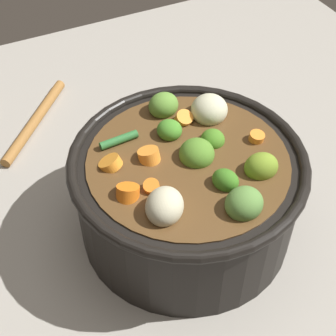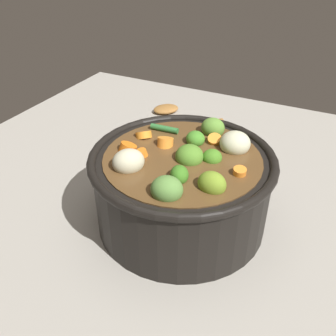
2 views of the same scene
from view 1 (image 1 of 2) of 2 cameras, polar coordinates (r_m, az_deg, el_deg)
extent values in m
plane|color=#9E998E|center=(0.69, 1.96, -6.38)|extent=(1.10, 1.10, 0.00)
cylinder|color=black|center=(0.64, 2.09, -3.04)|extent=(0.27, 0.27, 0.12)
torus|color=black|center=(0.60, 2.24, 0.81)|extent=(0.29, 0.29, 0.01)
cylinder|color=brown|center=(0.64, 2.10, -2.74)|extent=(0.24, 0.24, 0.12)
ellipsoid|color=olive|center=(0.59, 10.35, 0.12)|extent=(0.04, 0.04, 0.03)
ellipsoid|color=#5F9236|center=(0.66, -0.51, 7.00)|extent=(0.04, 0.04, 0.03)
ellipsoid|color=#488323|center=(0.62, 5.00, 3.15)|extent=(0.03, 0.03, 0.03)
ellipsoid|color=#468B29|center=(0.62, -0.13, 4.16)|extent=(0.04, 0.04, 0.02)
ellipsoid|color=#54882B|center=(0.60, 3.37, 1.38)|extent=(0.04, 0.04, 0.04)
ellipsoid|color=#3D7921|center=(0.57, 6.43, -1.38)|extent=(0.04, 0.04, 0.03)
ellipsoid|color=#5B8B3F|center=(0.55, 8.48, -3.96)|extent=(0.05, 0.05, 0.04)
cylinder|color=orange|center=(0.65, 1.74, 5.44)|extent=(0.03, 0.03, 0.02)
cylinder|color=orange|center=(0.59, -6.42, 0.47)|extent=(0.04, 0.04, 0.02)
cylinder|color=orange|center=(0.60, -2.11, 1.27)|extent=(0.03, 0.03, 0.02)
cylinder|color=orange|center=(0.56, -4.50, -2.79)|extent=(0.04, 0.04, 0.02)
cylinder|color=orange|center=(0.56, -1.83, -2.19)|extent=(0.03, 0.03, 0.02)
cylinder|color=orange|center=(0.63, 9.83, 3.28)|extent=(0.03, 0.03, 0.02)
ellipsoid|color=beige|center=(0.54, -0.39, -4.29)|extent=(0.06, 0.06, 0.04)
ellipsoid|color=beige|center=(0.65, 4.63, 6.49)|extent=(0.07, 0.07, 0.04)
cylinder|color=#2F7236|center=(0.62, -5.50, 3.14)|extent=(0.01, 0.05, 0.01)
cylinder|color=#9C6932|center=(0.86, -14.61, 5.13)|extent=(0.16, 0.15, 0.02)
camera|label=2|loc=(0.42, 66.52, -0.48)|focal=40.06mm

